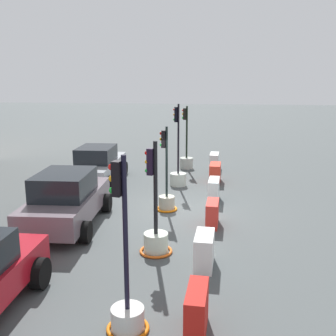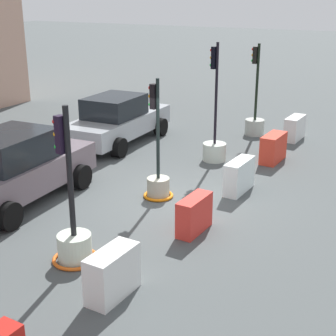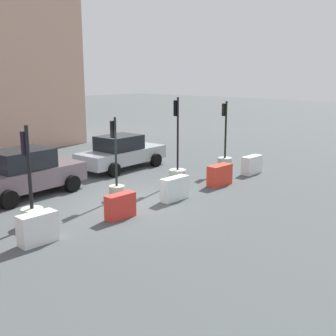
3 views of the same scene
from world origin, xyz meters
name	(u,v)px [view 1 (image 1 of 3)]	position (x,y,z in m)	size (l,w,h in m)	color
ground_plane	(177,210)	(0.00, 0.00, 0.00)	(120.00, 120.00, 0.00)	#4A5051
traffic_light_0	(127,304)	(-6.88, 0.15, 0.54)	(0.80, 0.80, 3.30)	silver
traffic_light_1	(156,235)	(-3.50, 0.18, 0.49)	(0.88, 0.88, 3.01)	silver
traffic_light_2	(166,197)	(0.02, 0.38, 0.48)	(0.75, 0.75, 2.96)	#B5B49E
traffic_light_3	(178,174)	(3.36, 0.34, 0.51)	(0.70, 0.70, 3.52)	silver
traffic_light_4	(186,158)	(6.74, 0.28, 0.54)	(0.68, 0.68, 3.20)	#AFB6AD
construction_barrier_0	(197,312)	(-6.81, -1.12, 0.44)	(1.06, 0.39, 0.89)	#B51B14
construction_barrier_1	(204,250)	(-4.12, -1.13, 0.42)	(1.04, 0.48, 0.84)	silver
construction_barrier_2	(212,214)	(-1.29, -1.26, 0.39)	(1.02, 0.40, 0.78)	red
construction_barrier_3	(214,190)	(1.34, -1.25, 0.42)	(1.16, 0.42, 0.84)	white
construction_barrier_4	(215,173)	(4.14, -1.25, 0.42)	(1.15, 0.50, 0.83)	red
construction_barrier_5	(214,161)	(6.81, -1.15, 0.40)	(1.14, 0.47, 0.81)	silver
car_grey_saloon	(67,199)	(-1.88, 3.28, 0.86)	(4.45, 2.36, 1.74)	slate
car_silver_hatchback	(97,164)	(3.54, 4.00, 0.78)	(4.62, 2.23, 1.61)	#A5ABB2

